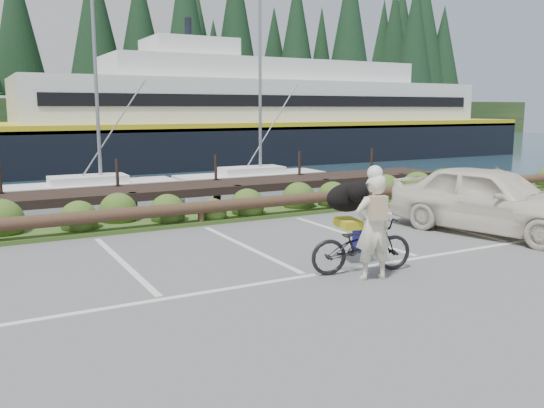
{
  "coord_description": "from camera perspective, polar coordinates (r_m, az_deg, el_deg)",
  "views": [
    {
      "loc": [
        -5.13,
        -8.56,
        2.87
      ],
      "look_at": [
        -0.06,
        0.79,
        1.1
      ],
      "focal_mm": 38.0,
      "sensor_mm": 36.0,
      "label": 1
    }
  ],
  "objects": [
    {
      "name": "harbor_backdrop",
      "position": [
        87.25,
        -25.0,
        6.69
      ],
      "size": [
        170.0,
        160.0,
        30.0
      ],
      "color": "#1A303E",
      "rests_on": "ground"
    },
    {
      "name": "dog",
      "position": [
        10.67,
        7.6,
        0.66
      ],
      "size": [
        0.64,
        1.0,
        0.54
      ],
      "primitive_type": "ellipsoid",
      "rotation": [
        0.0,
        0.0,
        1.36
      ],
      "color": "black",
      "rests_on": "bicycle"
    },
    {
      "name": "log_rail",
      "position": [
        14.41,
        -7.04,
        -2.11
      ],
      "size": [
        32.0,
        0.3,
        0.6
      ],
      "primitive_type": null,
      "color": "#443021",
      "rests_on": "ground"
    },
    {
      "name": "cyclist",
      "position": [
        9.8,
        10.01,
        -2.3
      ],
      "size": [
        0.73,
        0.56,
        1.8
      ],
      "primitive_type": "imported",
      "rotation": [
        0.0,
        0.0,
        2.93
      ],
      "color": "beige",
      "rests_on": "ground"
    },
    {
      "name": "bicycle",
      "position": [
        10.28,
        8.87,
        -4.04
      ],
      "size": [
        1.98,
        1.04,
        0.99
      ],
      "primitive_type": "imported",
      "rotation": [
        0.0,
        0.0,
        1.36
      ],
      "color": "black",
      "rests_on": "ground"
    },
    {
      "name": "ground",
      "position": [
        10.38,
        2.37,
        -6.61
      ],
      "size": [
        72.0,
        72.0,
        0.0
      ],
      "primitive_type": "plane",
      "color": "#59595B"
    },
    {
      "name": "vegetation_strip",
      "position": [
        15.05,
        -8.03,
        -1.45
      ],
      "size": [
        34.0,
        1.6,
        0.1
      ],
      "primitive_type": "cube",
      "color": "#3D5B21",
      "rests_on": "ground"
    },
    {
      "name": "parked_car",
      "position": [
        14.23,
        20.83,
        0.42
      ],
      "size": [
        3.02,
        4.97,
        1.58
      ],
      "primitive_type": "imported",
      "rotation": [
        0.0,
        0.0,
        0.26
      ],
      "color": "silver",
      "rests_on": "ground"
    }
  ]
}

